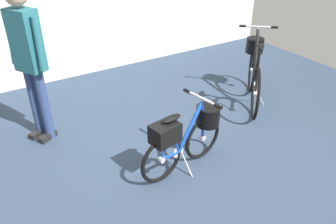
% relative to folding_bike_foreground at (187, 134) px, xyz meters
% --- Properties ---
extents(ground_plane, '(7.77, 7.77, 0.00)m').
position_rel_folding_bike_foreground_xyz_m(ground_plane, '(-0.04, 0.00, -0.42)').
color(ground_plane, '#2D3D51').
extents(folding_bike_foreground, '(1.11, 0.53, 0.79)m').
position_rel_folding_bike_foreground_xyz_m(folding_bike_foreground, '(0.00, 0.00, 0.00)').
color(folding_bike_foreground, black).
rests_on(folding_bike_foreground, ground_plane).
extents(display_bike_left, '(1.04, 1.17, 1.06)m').
position_rel_folding_bike_foreground_xyz_m(display_bike_left, '(1.72, 0.77, 0.05)').
color(display_bike_left, black).
rests_on(display_bike_left, ground_plane).
extents(visitor_near_wall, '(0.37, 0.47, 1.83)m').
position_rel_folding_bike_foreground_xyz_m(visitor_near_wall, '(-1.15, 1.42, 0.65)').
color(visitor_near_wall, navy).
rests_on(visitor_near_wall, ground_plane).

